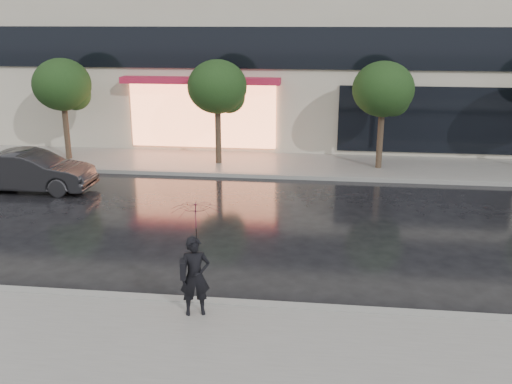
# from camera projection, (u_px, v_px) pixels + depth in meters

# --- Properties ---
(ground) EXTENTS (120.00, 120.00, 0.00)m
(ground) POSITION_uv_depth(u_px,v_px,m) (272.00, 287.00, 11.97)
(ground) COLOR black
(ground) RESTS_ON ground
(sidewalk_near) EXTENTS (60.00, 4.50, 0.12)m
(sidewalk_near) POSITION_uv_depth(u_px,v_px,m) (252.00, 377.00, 8.87)
(sidewalk_near) COLOR slate
(sidewalk_near) RESTS_ON ground
(sidewalk_far) EXTENTS (60.00, 3.50, 0.12)m
(sidewalk_far) POSITION_uv_depth(u_px,v_px,m) (298.00, 165.00, 21.69)
(sidewalk_far) COLOR slate
(sidewalk_far) RESTS_ON ground
(curb_near) EXTENTS (60.00, 0.25, 0.14)m
(curb_near) POSITION_uv_depth(u_px,v_px,m) (267.00, 307.00, 11.00)
(curb_near) COLOR gray
(curb_near) RESTS_ON ground
(curb_far) EXTENTS (60.00, 0.25, 0.14)m
(curb_far) POSITION_uv_depth(u_px,v_px,m) (295.00, 177.00, 20.02)
(curb_far) COLOR gray
(curb_far) RESTS_ON ground
(tree_far_west) EXTENTS (2.20, 2.20, 3.99)m
(tree_far_west) POSITION_uv_depth(u_px,v_px,m) (64.00, 87.00, 21.69)
(tree_far_west) COLOR #33261C
(tree_far_west) RESTS_ON ground
(tree_mid_west) EXTENTS (2.20, 2.20, 3.99)m
(tree_mid_west) POSITION_uv_depth(u_px,v_px,m) (219.00, 89.00, 20.99)
(tree_mid_west) COLOR #33261C
(tree_mid_west) RESTS_ON ground
(tree_mid_east) EXTENTS (2.20, 2.20, 3.99)m
(tree_mid_east) POSITION_uv_depth(u_px,v_px,m) (385.00, 91.00, 20.29)
(tree_mid_east) COLOR #33261C
(tree_mid_east) RESTS_ON ground
(parked_car) EXTENTS (4.05, 1.47, 1.33)m
(parked_car) POSITION_uv_depth(u_px,v_px,m) (31.00, 171.00, 18.46)
(parked_car) COLOR black
(parked_car) RESTS_ON ground
(pedestrian_with_umbrella) EXTENTS (1.11, 1.12, 2.18)m
(pedestrian_with_umbrella) POSITION_uv_depth(u_px,v_px,m) (196.00, 241.00, 10.25)
(pedestrian_with_umbrella) COLOR black
(pedestrian_with_umbrella) RESTS_ON sidewalk_near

